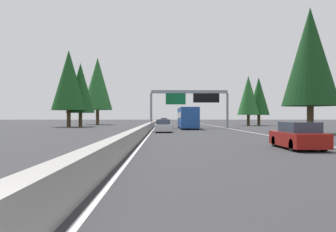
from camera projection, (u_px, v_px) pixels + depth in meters
ground_plane at (154, 127)px, 62.00m from camera, size 320.00×320.00×0.00m
median_barrier at (155, 122)px, 81.99m from camera, size 180.00×0.56×0.90m
shoulder_stripe_right at (211, 125)px, 72.15m from camera, size 160.00×0.16×0.01m
shoulder_stripe_median at (157, 125)px, 72.00m from camera, size 160.00×0.16×0.01m
sign_gantry_overhead at (190, 98)px, 55.89m from camera, size 0.50×12.68×6.05m
sedan_near_center at (298, 136)px, 18.94m from camera, size 4.40×1.80×1.47m
sedan_mid_right at (163, 126)px, 39.54m from camera, size 4.40×1.80×1.47m
bus_distant_a at (188, 117)px, 51.91m from camera, size 11.50×2.55×3.10m
sedan_near_right at (164, 121)px, 81.58m from camera, size 4.40×1.80×1.47m
conifer_right_near at (310, 57)px, 36.03m from camera, size 5.79×5.79×13.16m
conifer_right_mid at (248, 95)px, 68.57m from camera, size 4.35×4.35×9.89m
conifer_right_far at (259, 96)px, 70.13m from camera, size 4.30×4.30×9.77m
conifer_left_near at (69, 80)px, 59.41m from camera, size 5.83×5.83×13.25m
conifer_left_mid at (80, 88)px, 61.31m from camera, size 4.97×4.97×11.29m
conifer_left_far at (98, 84)px, 78.57m from camera, size 6.69×6.69×15.21m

